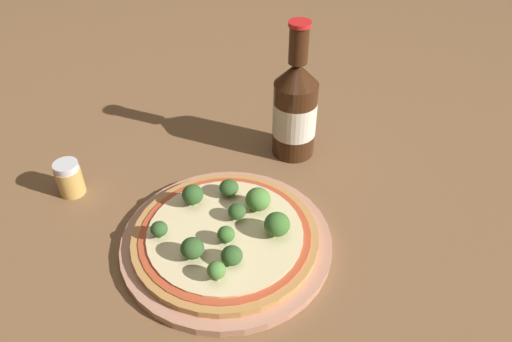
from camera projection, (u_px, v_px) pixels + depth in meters
name	position (u px, v px, depth m)	size (l,w,h in m)	color
ground_plane	(208.00, 240.00, 0.69)	(3.00, 3.00, 0.00)	brown
plate	(227.00, 242.00, 0.68)	(0.29, 0.29, 0.01)	tan
pizza	(225.00, 236.00, 0.67)	(0.25, 0.25, 0.01)	#B77F42
broccoli_floret_0	(258.00, 199.00, 0.69)	(0.03, 0.03, 0.03)	#6B8E51
broccoli_floret_1	(193.00, 195.00, 0.69)	(0.03, 0.03, 0.03)	#6B8E51
broccoli_floret_2	(192.00, 248.00, 0.62)	(0.03, 0.03, 0.03)	#6B8E51
broccoli_floret_3	(229.00, 188.00, 0.71)	(0.03, 0.03, 0.02)	#6B8E51
broccoli_floret_4	(216.00, 270.00, 0.59)	(0.02, 0.02, 0.03)	#6B8E51
broccoli_floret_5	(225.00, 235.00, 0.64)	(0.02, 0.02, 0.03)	#6B8E51
broccoli_floret_6	(277.00, 224.00, 0.65)	(0.03, 0.03, 0.03)	#6B8E51
broccoli_floret_7	(159.00, 229.00, 0.65)	(0.02, 0.02, 0.02)	#6B8E51
broccoli_floret_8	(232.00, 256.00, 0.62)	(0.03, 0.03, 0.02)	#6B8E51
broccoli_floret_9	(237.00, 212.00, 0.68)	(0.02, 0.02, 0.02)	#6B8E51
beer_bottle	(295.00, 109.00, 0.79)	(0.07, 0.07, 0.23)	#381E0F
pepper_shaker	(69.00, 178.00, 0.75)	(0.04, 0.04, 0.06)	tan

